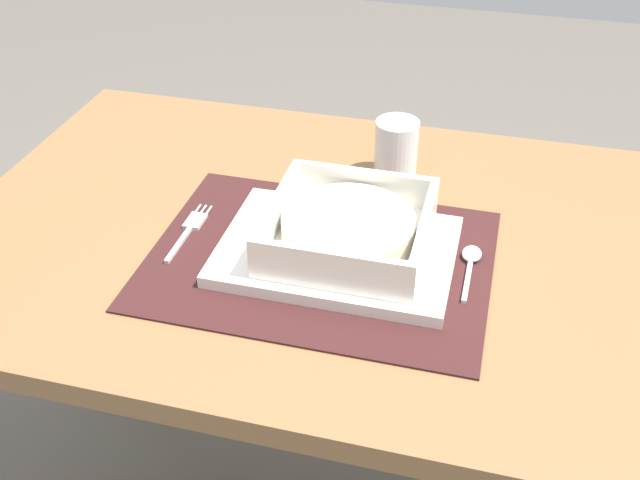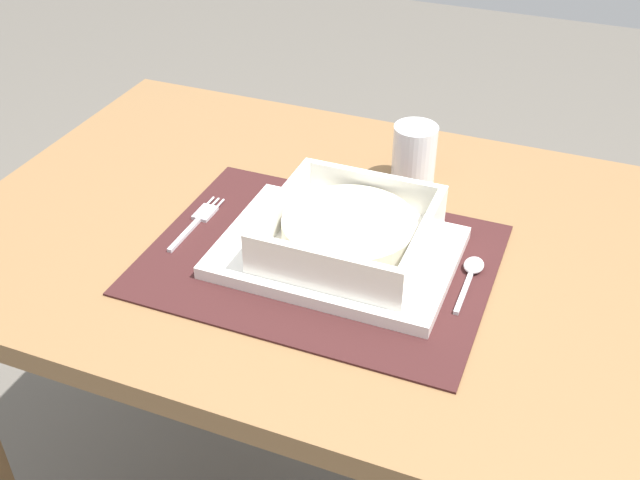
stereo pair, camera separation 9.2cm
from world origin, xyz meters
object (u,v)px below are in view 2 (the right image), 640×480
Objects in this scene: spoon at (472,271)px; drinking_glass at (414,157)px; butter_knife at (443,282)px; dining_table at (322,295)px; porridge_bowl at (349,232)px; fork at (199,219)px.

spoon is 0.23m from drinking_glass.
spoon is 0.84× the size of butter_knife.
drinking_glass is at bearing 65.72° from dining_table.
porridge_bowl is at bearing -174.15° from spoon.
porridge_bowl is at bearing -40.02° from dining_table.
dining_table is at bearing 166.59° from butter_knife.
butter_knife is (-0.03, -0.03, -0.00)m from spoon.
fork is 1.03× the size of butter_knife.
butter_knife is (0.33, -0.01, 0.00)m from fork.
butter_knife is 1.49× the size of drinking_glass.
spoon reaches higher than fork.
butter_knife is at bearing -133.02° from spoon.
porridge_bowl is 0.21m from drinking_glass.
fork is 0.36m from spoon.
dining_table is 0.16m from porridge_bowl.
butter_knife reaches higher than dining_table.
porridge_bowl is 1.51× the size of butter_knife.
dining_table is 7.24× the size of fork.
spoon is 1.25× the size of drinking_glass.
porridge_bowl is 1.46× the size of fork.
drinking_glass is (-0.13, 0.19, 0.03)m from spoon.
spoon is at bearing 3.87° from fork.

